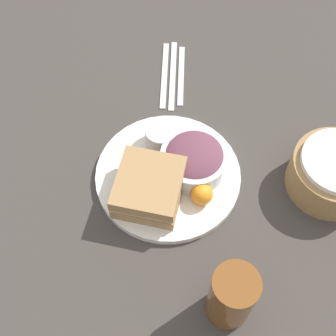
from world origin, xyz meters
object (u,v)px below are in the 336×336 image
at_px(salad_bowl, 194,159).
at_px(knife, 173,75).
at_px(fork, 164,74).
at_px(bread_basket, 333,173).
at_px(dressing_cup, 161,136).
at_px(sandwich, 149,187).
at_px(spoon, 181,75).
at_px(drink_glass, 232,297).
at_px(plate, 168,176).

distance_m(salad_bowl, knife, 0.24).
bearing_deg(fork, bread_basket, -129.17).
height_order(fork, knife, same).
bearing_deg(salad_bowl, dressing_cup, -113.63).
distance_m(sandwich, knife, 0.31).
height_order(dressing_cup, spoon, dressing_cup).
distance_m(dressing_cup, drink_glass, 0.33).
xyz_separation_m(sandwich, dressing_cup, (-0.12, -0.02, -0.01)).
distance_m(knife, spoon, 0.02).
bearing_deg(fork, dressing_cup, -179.32).
distance_m(sandwich, drink_glass, 0.24).
bearing_deg(bread_basket, plate, -74.68).
bearing_deg(bread_basket, drink_glass, -23.35).
bearing_deg(knife, salad_bowl, -168.76).
height_order(plate, spoon, plate).
bearing_deg(dressing_cup, spoon, -174.77).
bearing_deg(drink_glass, spoon, -154.50).
bearing_deg(drink_glass, salad_bowl, -151.81).
bearing_deg(bread_basket, salad_bowl, -78.96).
bearing_deg(salad_bowl, sandwich, -35.13).
relative_size(salad_bowl, bread_basket, 0.80).
xyz_separation_m(salad_bowl, drink_glass, (0.23, 0.12, 0.03)).
relative_size(sandwich, bread_basket, 0.83).
xyz_separation_m(plate, dressing_cup, (-0.06, -0.03, 0.03)).
xyz_separation_m(sandwich, drink_glass, (0.15, 0.18, 0.02)).
xyz_separation_m(plate, spoon, (-0.25, -0.05, -0.00)).
bearing_deg(spoon, knife, 90.00).
bearing_deg(sandwich, bread_basket, 113.29).
bearing_deg(sandwich, plate, 161.06).
bearing_deg(spoon, bread_basket, -132.60).
bearing_deg(dressing_cup, plate, 28.28).
relative_size(sandwich, spoon, 0.78).
xyz_separation_m(sandwich, knife, (-0.30, -0.05, -0.04)).
height_order(dressing_cup, bread_basket, bread_basket).
bearing_deg(bread_basket, knife, -115.29).
relative_size(dressing_cup, fork, 0.33).
bearing_deg(bread_basket, fork, -113.64).
xyz_separation_m(fork, knife, (-0.00, 0.02, 0.00)).
relative_size(fork, knife, 0.95).
bearing_deg(fork, spoon, -90.00).
height_order(sandwich, knife, sandwich).
xyz_separation_m(dressing_cup, bread_basket, (-0.02, 0.32, 0.01)).
xyz_separation_m(plate, knife, (-0.25, -0.07, -0.00)).
relative_size(salad_bowl, drink_glass, 0.95).
relative_size(sandwich, salad_bowl, 1.05).
height_order(drink_glass, fork, drink_glass).
xyz_separation_m(plate, sandwich, (0.05, -0.02, 0.04)).
distance_m(plate, dressing_cup, 0.08).
distance_m(bread_basket, knife, 0.39).
relative_size(plate, spoon, 1.61).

